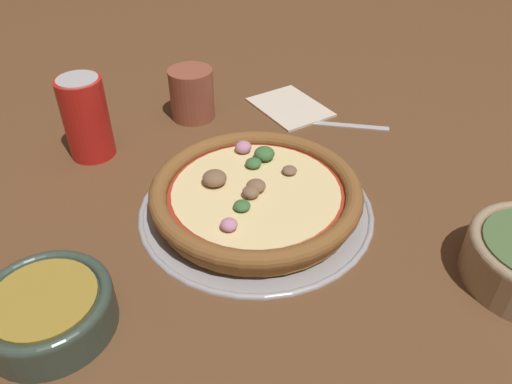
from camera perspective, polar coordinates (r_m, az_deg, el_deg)
name	(u,v)px	position (r m, az deg, el deg)	size (l,w,h in m)	color
ground_plane	(256,209)	(0.66, 0.00, -1.98)	(3.00, 3.00, 0.00)	brown
pizza_tray	(256,207)	(0.66, 0.00, -1.75)	(0.31, 0.31, 0.01)	#9E9EA3
pizza	(256,193)	(0.64, -0.03, -0.16)	(0.27, 0.27, 0.04)	#A86B33
bowl_near	(47,309)	(0.55, -22.78, -12.23)	(0.13, 0.13, 0.05)	#334238
drinking_cup	(192,94)	(0.85, -7.34, 11.06)	(0.07, 0.07, 0.08)	brown
napkin	(290,106)	(0.89, 3.90, 9.77)	(0.17, 0.15, 0.01)	beige
fork	(327,123)	(0.85, 8.17, 7.76)	(0.06, 0.18, 0.00)	#B7B7BC
beverage_can	(86,118)	(0.77, -18.85, 8.01)	(0.07, 0.07, 0.12)	red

